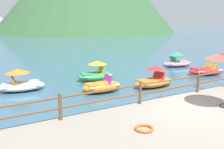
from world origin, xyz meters
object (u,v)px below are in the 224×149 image
Objects in this scene: pedal_boat_2 at (96,74)px; pedal_boat_5 at (154,80)px; pedal_boat_4 at (177,62)px; life_ring at (144,128)px; pedal_boat_0 at (102,86)px; pedal_boat_3 at (21,83)px; pedal_boat_1 at (206,71)px.

pedal_boat_5 is at bearing -53.66° from pedal_boat_2.
pedal_boat_2 reaches higher than pedal_boat_4.
life_ring is at bearing -138.44° from pedal_boat_4.
pedal_boat_4 is (7.91, 1.00, -0.04)m from pedal_boat_2.
pedal_boat_0 is at bearing -158.49° from pedal_boat_4.
life_ring is 0.27× the size of pedal_boat_0.
pedal_boat_4 reaches higher than life_ring.
pedal_boat_5 is at bearing -23.97° from pedal_boat_3.
pedal_boat_3 is 12.49m from pedal_boat_4.
pedal_boat_5 reaches higher than pedal_boat_0.
pedal_boat_0 is 0.80× the size of pedal_boat_1.
pedal_boat_4 is at bearing 4.60° from pedal_boat_3.
life_ring is 0.24× the size of pedal_boat_2.
pedal_boat_1 is 12.20m from pedal_boat_3.
pedal_boat_2 is (-7.45, 2.25, 0.14)m from pedal_boat_1.
life_ring is 6.78m from pedal_boat_5.
life_ring is 8.36m from pedal_boat_3.
pedal_boat_0 is 0.90× the size of pedal_boat_2.
pedal_boat_2 is 4.54m from pedal_boat_3.
pedal_boat_1 is at bearing 1.47° from pedal_boat_0.
pedal_boat_3 reaches higher than pedal_boat_1.
life_ring is 13.66m from pedal_boat_4.
pedal_boat_2 is 3.72m from pedal_boat_5.
life_ring is at bearing -104.24° from pedal_boat_0.
pedal_boat_1 is 1.07× the size of pedal_boat_5.
pedal_boat_1 is 3.29m from pedal_boat_4.
pedal_boat_1 reaches higher than life_ring.
pedal_boat_2 is 7.97m from pedal_boat_4.
pedal_boat_1 is (8.34, 0.21, -0.04)m from pedal_boat_0.
pedal_boat_3 is (-2.23, 8.06, -0.05)m from life_ring.
pedal_boat_0 is 8.34m from pedal_boat_1.
pedal_boat_0 is at bearing -34.01° from pedal_boat_3.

